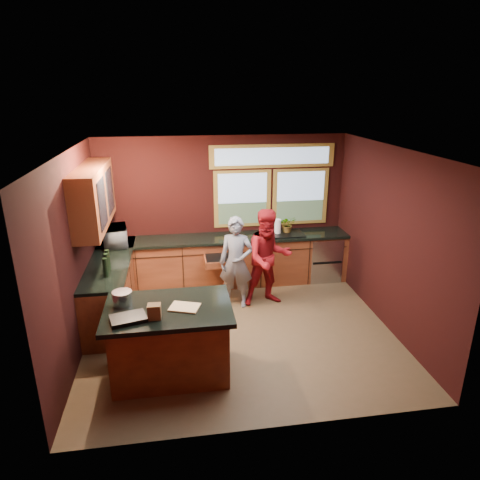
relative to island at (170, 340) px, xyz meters
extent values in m
plane|color=brown|center=(1.03, 0.86, -0.48)|extent=(4.50, 4.50, 0.00)
cube|color=black|center=(1.03, 2.86, 0.87)|extent=(4.50, 0.02, 2.70)
cube|color=black|center=(1.03, -1.14, 0.87)|extent=(4.50, 0.02, 2.70)
cube|color=black|center=(-1.22, 0.86, 0.87)|extent=(0.02, 4.00, 2.70)
cube|color=black|center=(3.28, 0.86, 0.87)|extent=(0.02, 4.00, 2.70)
cube|color=silver|center=(1.03, 0.86, 2.22)|extent=(4.50, 4.00, 0.02)
cube|color=#8BA3C1|center=(1.38, 2.85, 1.07)|extent=(1.06, 0.02, 1.06)
cube|color=#8BA3C1|center=(2.48, 2.85, 1.07)|extent=(1.06, 0.02, 1.06)
cube|color=olive|center=(1.93, 2.85, 1.84)|extent=(2.30, 0.02, 0.42)
cube|color=#562414|center=(-1.04, 1.71, 1.47)|extent=(0.36, 1.80, 0.90)
cube|color=#562414|center=(1.03, 2.56, -0.04)|extent=(4.50, 0.60, 0.88)
cube|color=black|center=(1.03, 2.55, 0.43)|extent=(4.50, 0.64, 0.05)
cube|color=#B7B7BC|center=(2.88, 2.54, -0.05)|extent=(0.60, 0.58, 0.85)
cube|color=black|center=(2.13, 2.52, 0.43)|extent=(0.66, 0.46, 0.05)
cube|color=#562414|center=(-0.92, 1.71, -0.04)|extent=(0.60, 2.30, 0.88)
cube|color=black|center=(-0.91, 1.71, 0.43)|extent=(0.64, 2.30, 0.05)
cube|color=#562414|center=(0.00, 0.00, -0.04)|extent=(1.40, 0.90, 0.88)
cube|color=black|center=(0.00, 0.00, 0.44)|extent=(1.55, 1.05, 0.06)
imported|color=slate|center=(1.09, 1.70, 0.29)|extent=(0.65, 0.52, 1.54)
imported|color=maroon|center=(1.63, 1.68, 0.35)|extent=(0.87, 0.71, 1.65)
imported|color=#999999|center=(-0.89, 2.41, 0.61)|extent=(0.48, 0.64, 0.32)
imported|color=#999999|center=(2.19, 2.61, 0.61)|extent=(0.29, 0.25, 0.32)
cylinder|color=white|center=(1.99, 2.56, 0.59)|extent=(0.12, 0.12, 0.28)
cube|color=tan|center=(0.20, -0.05, 0.48)|extent=(0.41, 0.35, 0.02)
cylinder|color=silver|center=(-0.55, 0.15, 0.56)|extent=(0.24, 0.24, 0.18)
cube|color=brown|center=(-0.15, -0.25, 0.56)|extent=(0.16, 0.13, 0.18)
cube|color=black|center=(-0.45, -0.25, 0.49)|extent=(0.46, 0.37, 0.05)
camera|label=1|loc=(0.16, -4.72, 2.98)|focal=32.00mm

